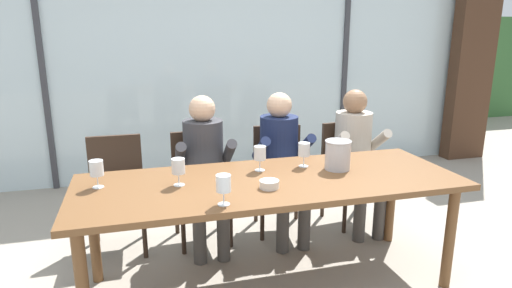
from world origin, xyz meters
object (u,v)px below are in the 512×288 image
(chair_left_of_center, at_px, (199,177))
(wine_glass_by_right_taster, at_px, (260,154))
(person_charcoal_jacket, at_px, (205,161))
(dining_table, at_px, (270,190))
(wine_glass_near_bucket, at_px, (223,184))
(wine_glass_by_left_taster, at_px, (178,167))
(person_navy_polo, at_px, (282,155))
(chair_right_of_center, at_px, (348,164))
(wine_glass_spare_empty, at_px, (304,151))
(person_beige_jumper, at_px, (356,150))
(tasting_bowl, at_px, (269,184))
(ice_bucket_primary, at_px, (338,154))
(chair_near_curtain, at_px, (116,184))
(chair_center, at_px, (279,169))
(wine_glass_center_pour, at_px, (96,169))

(chair_left_of_center, bearing_deg, wine_glass_by_right_taster, -66.11)
(person_charcoal_jacket, relative_size, wine_glass_by_right_taster, 6.98)
(dining_table, distance_m, wine_glass_near_bucket, 0.54)
(wine_glass_by_left_taster, bearing_deg, person_navy_polo, 36.82)
(chair_right_of_center, bearing_deg, wine_glass_spare_empty, -142.07)
(person_beige_jumper, bearing_deg, tasting_bowl, -137.45)
(person_beige_jumper, bearing_deg, wine_glass_spare_empty, -140.20)
(person_beige_jumper, bearing_deg, ice_bucket_primary, -124.60)
(wine_glass_near_bucket, bearing_deg, chair_right_of_center, 41.16)
(person_navy_polo, bearing_deg, dining_table, -113.81)
(dining_table, distance_m, person_beige_jumper, 1.24)
(chair_near_curtain, xyz_separation_m, wine_glass_near_bucket, (0.63, -1.22, 0.36))
(dining_table, distance_m, chair_right_of_center, 1.35)
(chair_center, relative_size, tasting_bowl, 7.38)
(tasting_bowl, bearing_deg, ice_bucket_primary, 22.55)
(tasting_bowl, relative_size, wine_glass_near_bucket, 0.70)
(chair_left_of_center, height_order, wine_glass_near_bucket, wine_glass_near_bucket)
(chair_center, relative_size, chair_right_of_center, 1.00)
(wine_glass_by_right_taster, height_order, wine_glass_spare_empty, same)
(person_navy_polo, xyz_separation_m, wine_glass_by_left_taster, (-0.91, -0.68, 0.18))
(chair_left_of_center, height_order, person_beige_jumper, person_beige_jumper)
(chair_left_of_center, distance_m, chair_right_of_center, 1.36)
(wine_glass_center_pour, distance_m, wine_glass_spare_empty, 1.39)
(chair_near_curtain, bearing_deg, wine_glass_by_left_taster, -63.09)
(tasting_bowl, relative_size, wine_glass_spare_empty, 0.70)
(chair_left_of_center, relative_size, person_beige_jumper, 0.74)
(person_beige_jumper, bearing_deg, chair_right_of_center, 91.27)
(chair_left_of_center, height_order, tasting_bowl, chair_left_of_center)
(chair_left_of_center, xyz_separation_m, chair_right_of_center, (1.36, 0.01, 0.00))
(tasting_bowl, bearing_deg, chair_near_curtain, 132.63)
(dining_table, distance_m, tasting_bowl, 0.19)
(wine_glass_by_left_taster, bearing_deg, wine_glass_near_bucket, -61.47)
(wine_glass_by_left_taster, bearing_deg, wine_glass_by_right_taster, 14.89)
(dining_table, bearing_deg, chair_right_of_center, 40.83)
(ice_bucket_primary, height_order, wine_glass_center_pour, ice_bucket_primary)
(person_beige_jumper, height_order, ice_bucket_primary, person_beige_jumper)
(chair_near_curtain, relative_size, tasting_bowl, 7.38)
(chair_center, distance_m, person_beige_jumper, 0.70)
(chair_near_curtain, xyz_separation_m, person_charcoal_jacket, (0.69, -0.15, 0.17))
(chair_center, height_order, wine_glass_near_bucket, wine_glass_near_bucket)
(chair_right_of_center, bearing_deg, person_navy_polo, -173.44)
(wine_glass_spare_empty, bearing_deg, person_navy_polo, 88.67)
(chair_center, bearing_deg, person_navy_polo, -93.81)
(wine_glass_by_right_taster, bearing_deg, wine_glass_by_left_taster, -165.11)
(wine_glass_near_bucket, relative_size, wine_glass_center_pour, 1.00)
(chair_left_of_center, xyz_separation_m, person_navy_polo, (0.67, -0.14, 0.17))
(ice_bucket_primary, height_order, tasting_bowl, ice_bucket_primary)
(person_navy_polo, relative_size, wine_glass_near_bucket, 6.98)
(person_navy_polo, bearing_deg, person_beige_jumper, 0.32)
(tasting_bowl, relative_size, wine_glass_center_pour, 0.70)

